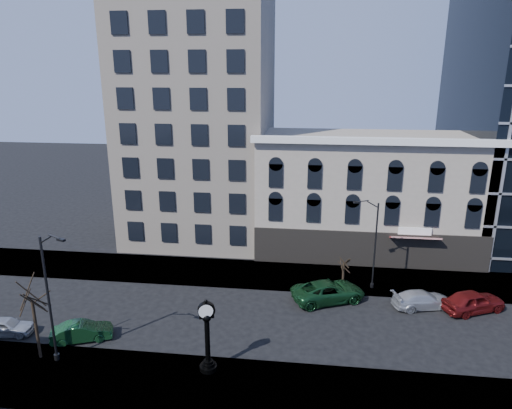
# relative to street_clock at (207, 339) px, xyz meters

# --- Properties ---
(ground) EXTENTS (160.00, 160.00, 0.00)m
(ground) POSITION_rel_street_clock_xyz_m (-0.24, 6.35, -2.34)
(ground) COLOR black
(ground) RESTS_ON ground
(sidewalk_far) EXTENTS (160.00, 6.00, 0.12)m
(sidewalk_far) POSITION_rel_street_clock_xyz_m (-0.24, 14.35, -2.28)
(sidewalk_far) COLOR gray
(sidewalk_far) RESTS_ON ground
(sidewalk_near) EXTENTS (160.00, 6.00, 0.12)m
(sidewalk_near) POSITION_rel_street_clock_xyz_m (-0.24, -1.65, -2.28)
(sidewalk_near) COLOR gray
(sidewalk_near) RESTS_ON ground
(cream_tower) EXTENTS (15.90, 15.40, 42.50)m
(cream_tower) POSITION_rel_street_clock_xyz_m (-6.35, 25.23, 16.98)
(cream_tower) COLOR beige
(cream_tower) RESTS_ON ground
(victorian_row) EXTENTS (22.60, 11.19, 12.50)m
(victorian_row) POSITION_rel_street_clock_xyz_m (11.77, 22.24, 3.66)
(victorian_row) COLOR #A19484
(victorian_row) RESTS_ON ground
(street_clock) EXTENTS (1.11, 1.11, 4.90)m
(street_clock) POSITION_rel_street_clock_xyz_m (0.00, 0.00, 0.00)
(street_clock) COLOR black
(street_clock) RESTS_ON sidewalk_near
(street_lamp_near) EXTENTS (2.23, 1.06, 9.04)m
(street_lamp_near) POSITION_rel_street_clock_xyz_m (-9.42, -0.43, 4.61)
(street_lamp_near) COLOR black
(street_lamp_near) RESTS_ON sidewalk_near
(street_lamp_far) EXTENTS (2.05, 0.73, 8.07)m
(street_lamp_far) POSITION_rel_street_clock_xyz_m (11.05, 12.65, 3.88)
(street_lamp_far) COLOR black
(street_lamp_far) RESTS_ON sidewalk_far
(bare_tree_near) EXTENTS (3.87, 3.87, 6.65)m
(bare_tree_near) POSITION_rel_street_clock_xyz_m (-11.26, -0.09, 2.81)
(bare_tree_near) COLOR black
(bare_tree_near) RESTS_ON sidewalk_near
(bare_tree_far) EXTENTS (1.96, 1.96, 3.37)m
(bare_tree_far) POSITION_rel_street_clock_xyz_m (9.12, 12.88, 0.31)
(bare_tree_far) COLOR black
(bare_tree_far) RESTS_ON sidewalk_far
(car_near_a) EXTENTS (4.01, 2.06, 1.31)m
(car_near_a) POSITION_rel_street_clock_xyz_m (-15.31, 2.28, -1.68)
(car_near_a) COLOR #A5A8AD
(car_near_a) RESTS_ON ground
(car_near_b) EXTENTS (4.36, 2.86, 1.36)m
(car_near_b) POSITION_rel_street_clock_xyz_m (-9.56, 2.30, -1.66)
(car_near_b) COLOR #143F1E
(car_near_b) RESTS_ON ground
(car_far_a) EXTENTS (6.61, 4.90, 1.67)m
(car_far_a) POSITION_rel_street_clock_xyz_m (7.77, 10.15, -1.50)
(car_far_a) COLOR #143F1E
(car_far_a) RESTS_ON ground
(car_far_b) EXTENTS (5.09, 3.14, 1.38)m
(car_far_b) POSITION_rel_street_clock_xyz_m (15.17, 9.95, -1.65)
(car_far_b) COLOR #A5A8AD
(car_far_b) RESTS_ON ground
(car_far_c) EXTENTS (5.42, 3.89, 1.72)m
(car_far_c) POSITION_rel_street_clock_xyz_m (19.00, 9.82, -1.48)
(car_far_c) COLOR maroon
(car_far_c) RESTS_ON ground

